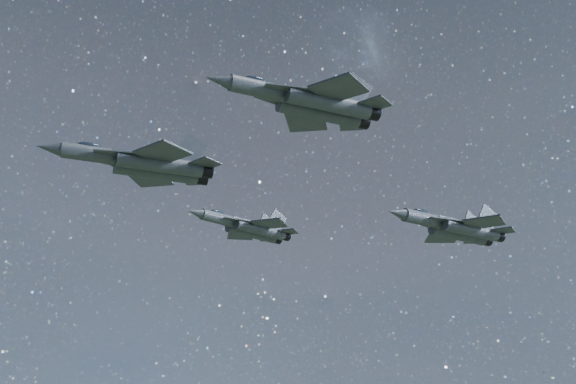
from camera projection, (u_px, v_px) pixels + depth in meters
name	position (u px, v px, depth m)	size (l,w,h in m)	color
jet_lead	(144.00, 163.00, 69.84)	(18.35, 13.08, 4.68)	#31373E
jet_left	(248.00, 227.00, 84.78)	(15.53, 10.42, 3.93)	#31373E
jet_right	(310.00, 102.00, 58.58)	(16.41, 11.66, 4.17)	#31373E
jet_slot	(455.00, 228.00, 86.07)	(19.07, 13.20, 4.79)	#31373E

